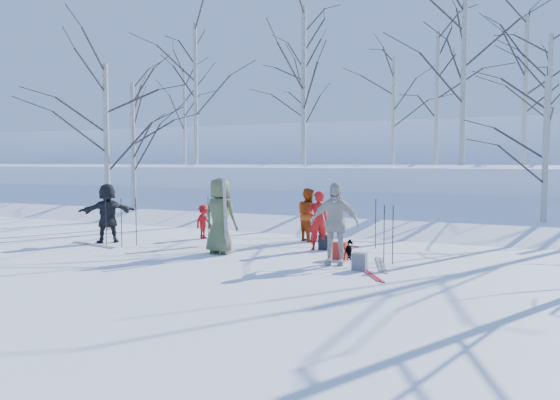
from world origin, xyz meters
The scene contains 43 objects.
ground centered at (0.00, 0.00, 0.00)m, with size 120.00×120.00×0.00m, color white.
snow_ramp centered at (0.00, 7.00, 0.15)m, with size 70.00×9.50×1.40m, color white.
snow_plateau centered at (0.00, 17.00, 1.00)m, with size 70.00×18.00×2.20m, color white.
far_hill centered at (0.00, 38.00, 2.00)m, with size 90.00×30.00×6.00m, color white.
skier_olive_center centered at (-0.98, 0.01, 0.96)m, with size 0.94×0.61×1.92m, color #465030.
skier_red_north centered at (1.06, 1.60, 0.78)m, with size 0.57×0.37×1.56m, color #B11010.
skier_redor_behind centered at (0.22, 3.00, 0.78)m, with size 0.76×0.59×1.56m, color #B13E0D.
skier_red_seated centered at (-2.85, 2.14, 0.51)m, with size 0.67×0.38×1.03m, color #B11010.
skier_cream_east centered at (2.14, -0.18, 0.93)m, with size 1.09×0.45×1.86m, color beige.
skier_grey_west centered at (-4.93, 0.28, 0.86)m, with size 1.59×0.51×1.71m, color black.
dog centered at (2.27, 0.61, 0.23)m, with size 0.25×0.54×0.46m, color black.
upright_ski_left centered at (-0.71, -0.20, 0.95)m, with size 0.07×0.02×1.90m, color silver.
upright_ski_right centered at (-0.70, -0.20, 0.95)m, with size 0.07×0.02×1.90m, color silver.
ski_pair_a centered at (3.08, -0.75, 0.01)m, with size 1.18×1.71×0.02m, color red, non-canonical shape.
ski_pair_b centered at (1.01, 2.80, 0.01)m, with size 1.85×0.84×0.02m, color red, non-canonical shape.
ski_pair_c centered at (3.12, 0.19, 0.01)m, with size 0.77×1.87×0.02m, color silver, non-canonical shape.
ski_pair_d centered at (-4.93, -0.30, 0.01)m, with size 1.90×0.62×0.02m, color silver, non-canonical shape.
ski_pair_e centered at (-2.59, -0.23, 0.01)m, with size 1.08×1.76×0.02m, color silver, non-canonical shape.
ski_pole_a centered at (-3.96, -0.24, 0.67)m, with size 0.02×0.02×1.34m, color black.
ski_pole_b centered at (1.09, 2.61, 0.67)m, with size 0.02×0.02×1.34m, color black.
ski_pole_c centered at (-3.77, 0.14, 0.67)m, with size 0.02×0.02×1.34m, color black.
ski_pole_d centered at (0.57, 2.39, 0.67)m, with size 0.02×0.02×1.34m, color black.
ski_pole_e centered at (-2.33, 2.38, 0.67)m, with size 0.02×0.02×1.34m, color black.
ski_pole_f centered at (-2.43, 1.72, 0.67)m, with size 0.02×0.02×1.34m, color black.
ski_pole_g centered at (-4.59, -0.15, 0.67)m, with size 0.02×0.02×1.34m, color black.
ski_pole_h centered at (3.10, 0.54, 0.67)m, with size 0.02×0.02×1.34m, color black.
ski_pole_i centered at (2.38, 2.48, 0.67)m, with size 0.02×0.02×1.34m, color black.
ski_pole_j centered at (3.34, 0.40, 0.67)m, with size 0.02×0.02×1.34m, color black.
backpack_red centered at (2.05, 0.48, 0.21)m, with size 0.32×0.22×0.42m, color #A72219.
backpack_grey centered at (2.86, -0.62, 0.19)m, with size 0.30×0.20×0.38m, color #585B60.
backpack_dark centered at (1.24, 1.71, 0.20)m, with size 0.34×0.24×0.40m, color black.
birch_plateau_a centered at (-2.61, 9.46, 5.49)m, with size 5.20×5.20×6.58m, color silver, non-canonical shape.
birch_plateau_b centered at (-0.51, 16.58, 4.97)m, with size 4.48×4.48×5.54m, color silver, non-canonical shape.
birch_plateau_c centered at (3.71, 9.83, 5.52)m, with size 5.25×5.25×6.64m, color silver, non-canonical shape.
birch_plateau_d centered at (-9.33, 11.50, 5.71)m, with size 5.51×5.51×7.02m, color silver, non-canonical shape.
birch_plateau_f centered at (5.76, 14.54, 5.42)m, with size 5.10×5.10×6.43m, color silver, non-canonical shape.
birch_plateau_g centered at (-4.34, 13.53, 4.72)m, with size 4.13×4.13×5.05m, color silver, non-canonical shape.
birch_plateau_h centered at (2.30, 12.73, 5.06)m, with size 4.60×4.60×5.71m, color silver, non-canonical shape.
birch_plateau_j centered at (-11.82, 14.09, 4.88)m, with size 4.35×4.35×5.36m, color silver, non-canonical shape.
birch_plateau_k centered at (6.67, 12.33, 4.76)m, with size 4.19×4.19×5.13m, color silver, non-canonical shape.
birch_edge_a centered at (-6.99, 2.56, 2.81)m, with size 4.53×4.53×5.62m, color silver, non-canonical shape.
birch_edge_d centered at (-8.42, 5.61, 2.74)m, with size 4.43×4.43×5.48m, color silver, non-canonical shape.
birch_edge_e centered at (6.49, 5.98, 2.41)m, with size 3.97×3.97×4.82m, color silver, non-canonical shape.
Camera 1 is at (6.19, -11.81, 2.33)m, focal length 35.00 mm.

